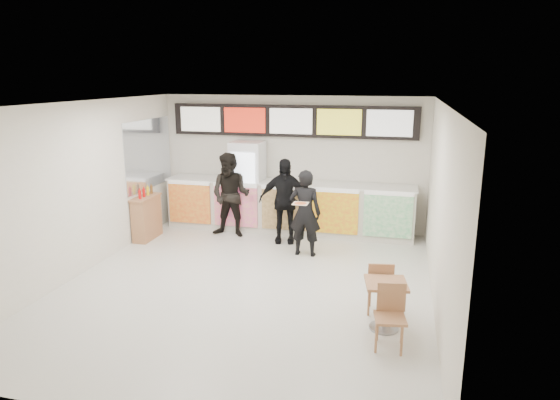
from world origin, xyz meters
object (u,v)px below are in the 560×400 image
(drinks_fridge, at_px, (248,186))
(condiment_ledge, at_px, (147,217))
(customer_mid, at_px, (284,201))
(cafe_table, at_px, (385,297))
(customer_left, at_px, (231,195))
(service_counter, at_px, (288,207))
(customer_main, at_px, (305,213))

(drinks_fridge, height_order, condiment_ledge, drinks_fridge)
(customer_mid, relative_size, cafe_table, 1.23)
(customer_left, distance_m, customer_mid, 1.21)
(customer_left, distance_m, condiment_ledge, 1.85)
(service_counter, bearing_deg, customer_mid, -83.28)
(customer_main, height_order, cafe_table, customer_main)
(cafe_table, height_order, condiment_ledge, condiment_ledge)
(service_counter, distance_m, customer_left, 1.32)
(customer_main, distance_m, customer_mid, 0.90)
(customer_main, bearing_deg, customer_left, -23.16)
(drinks_fridge, height_order, customer_mid, drinks_fridge)
(service_counter, height_order, customer_left, customer_left)
(service_counter, bearing_deg, customer_main, -64.64)
(customer_left, xyz_separation_m, customer_mid, (1.21, -0.11, -0.02))
(service_counter, distance_m, customer_mid, 0.79)
(customer_main, bearing_deg, service_counter, -63.80)
(customer_left, relative_size, cafe_table, 1.26)
(customer_left, bearing_deg, customer_main, -21.28)
(customer_main, bearing_deg, drinks_fridge, -40.66)
(drinks_fridge, bearing_deg, customer_main, -41.50)
(drinks_fridge, distance_m, condiment_ledge, 2.31)
(condiment_ledge, bearing_deg, service_counter, 23.28)
(customer_mid, height_order, condiment_ledge, customer_mid)
(drinks_fridge, distance_m, customer_main, 2.14)
(customer_main, relative_size, condiment_ledge, 1.52)
(cafe_table, xyz_separation_m, condiment_ledge, (-5.12, 2.83, -0.00))
(customer_mid, distance_m, cafe_table, 4.02)
(drinks_fridge, height_order, cafe_table, drinks_fridge)
(customer_main, xyz_separation_m, customer_mid, (-0.58, 0.68, 0.04))
(drinks_fridge, xyz_separation_m, cafe_table, (3.24, -4.06, -0.52))
(service_counter, xyz_separation_m, customer_mid, (0.08, -0.71, 0.32))
(service_counter, height_order, customer_main, customer_main)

